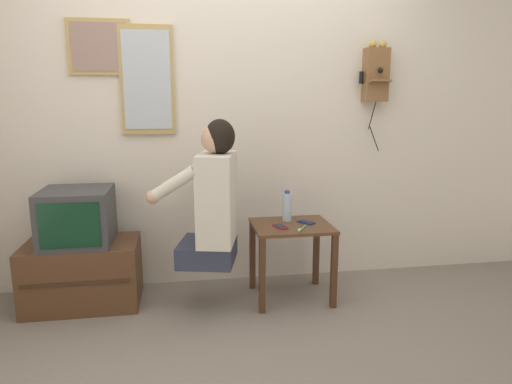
{
  "coord_description": "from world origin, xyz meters",
  "views": [
    {
      "loc": [
        -0.42,
        -2.42,
        1.4
      ],
      "look_at": [
        0.06,
        0.51,
        0.79
      ],
      "focal_mm": 32.0,
      "sensor_mm": 36.0,
      "label": 1
    }
  ],
  "objects_px": {
    "framed_picture": "(99,47)",
    "cell_phone_held": "(280,226)",
    "wall_phone_antique": "(376,74)",
    "television": "(77,217)",
    "water_bottle": "(287,207)",
    "cell_phone_spare": "(306,222)",
    "toothbrush": "(302,229)",
    "person": "(213,199)",
    "wall_mirror": "(147,80)"
  },
  "relations": [
    {
      "from": "television",
      "to": "cell_phone_spare",
      "type": "distance_m",
      "value": 1.56
    },
    {
      "from": "wall_phone_antique",
      "to": "wall_mirror",
      "type": "distance_m",
      "value": 1.68
    },
    {
      "from": "person",
      "to": "cell_phone_spare",
      "type": "bearing_deg",
      "value": -68.71
    },
    {
      "from": "cell_phone_held",
      "to": "toothbrush",
      "type": "relative_size",
      "value": 0.89
    },
    {
      "from": "television",
      "to": "toothbrush",
      "type": "bearing_deg",
      "value": -9.9
    },
    {
      "from": "person",
      "to": "television",
      "type": "height_order",
      "value": "person"
    },
    {
      "from": "person",
      "to": "cell_phone_spare",
      "type": "distance_m",
      "value": 0.7
    },
    {
      "from": "framed_picture",
      "to": "water_bottle",
      "type": "height_order",
      "value": "framed_picture"
    },
    {
      "from": "cell_phone_held",
      "to": "toothbrush",
      "type": "xyz_separation_m",
      "value": [
        0.13,
        -0.08,
        0.0
      ]
    },
    {
      "from": "wall_phone_antique",
      "to": "cell_phone_held",
      "type": "relative_size",
      "value": 6.01
    },
    {
      "from": "water_bottle",
      "to": "person",
      "type": "bearing_deg",
      "value": -162.25
    },
    {
      "from": "cell_phone_spare",
      "to": "wall_phone_antique",
      "type": "bearing_deg",
      "value": -8.53
    },
    {
      "from": "wall_phone_antique",
      "to": "framed_picture",
      "type": "relative_size",
      "value": 1.93
    },
    {
      "from": "framed_picture",
      "to": "person",
      "type": "bearing_deg",
      "value": -32.73
    },
    {
      "from": "person",
      "to": "cell_phone_held",
      "type": "distance_m",
      "value": 0.5
    },
    {
      "from": "wall_phone_antique",
      "to": "framed_picture",
      "type": "xyz_separation_m",
      "value": [
        -1.99,
        0.04,
        0.17
      ]
    },
    {
      "from": "wall_mirror",
      "to": "television",
      "type": "bearing_deg",
      "value": -150.18
    },
    {
      "from": "framed_picture",
      "to": "cell_phone_held",
      "type": "relative_size",
      "value": 3.12
    },
    {
      "from": "cell_phone_held",
      "to": "person",
      "type": "bearing_deg",
      "value": 164.88
    },
    {
      "from": "cell_phone_spare",
      "to": "television",
      "type": "bearing_deg",
      "value": 139.4
    },
    {
      "from": "wall_phone_antique",
      "to": "framed_picture",
      "type": "height_order",
      "value": "framed_picture"
    },
    {
      "from": "cell_phone_spare",
      "to": "water_bottle",
      "type": "distance_m",
      "value": 0.17
    },
    {
      "from": "wall_mirror",
      "to": "cell_phone_held",
      "type": "bearing_deg",
      "value": -27.5
    },
    {
      "from": "person",
      "to": "cell_phone_spare",
      "type": "height_order",
      "value": "person"
    },
    {
      "from": "wall_mirror",
      "to": "toothbrush",
      "type": "height_order",
      "value": "wall_mirror"
    },
    {
      "from": "person",
      "to": "cell_phone_held",
      "type": "relative_size",
      "value": 6.98
    },
    {
      "from": "wall_phone_antique",
      "to": "cell_phone_spare",
      "type": "xyz_separation_m",
      "value": [
        -0.61,
        -0.33,
        -1.03
      ]
    },
    {
      "from": "wall_phone_antique",
      "to": "toothbrush",
      "type": "bearing_deg",
      "value": -144.19
    },
    {
      "from": "wall_mirror",
      "to": "cell_phone_spare",
      "type": "bearing_deg",
      "value": -19.11
    },
    {
      "from": "person",
      "to": "cell_phone_spare",
      "type": "xyz_separation_m",
      "value": [
        0.66,
        0.09,
        -0.21
      ]
    },
    {
      "from": "framed_picture",
      "to": "cell_phone_held",
      "type": "distance_m",
      "value": 1.74
    },
    {
      "from": "person",
      "to": "wall_phone_antique",
      "type": "bearing_deg",
      "value": -58.17
    },
    {
      "from": "person",
      "to": "toothbrush",
      "type": "bearing_deg",
      "value": -83.52
    },
    {
      "from": "cell_phone_held",
      "to": "toothbrush",
      "type": "height_order",
      "value": "toothbrush"
    },
    {
      "from": "television",
      "to": "water_bottle",
      "type": "relative_size",
      "value": 2.03
    },
    {
      "from": "wall_phone_antique",
      "to": "cell_phone_spare",
      "type": "relative_size",
      "value": 6.04
    },
    {
      "from": "television",
      "to": "wall_mirror",
      "type": "relative_size",
      "value": 0.6
    },
    {
      "from": "framed_picture",
      "to": "cell_phone_spare",
      "type": "distance_m",
      "value": 1.87
    },
    {
      "from": "cell_phone_spare",
      "to": "wall_mirror",
      "type": "bearing_deg",
      "value": 123.83
    },
    {
      "from": "person",
      "to": "television",
      "type": "xyz_separation_m",
      "value": [
        -0.89,
        0.19,
        -0.13
      ]
    },
    {
      "from": "framed_picture",
      "to": "cell_phone_held",
      "type": "xyz_separation_m",
      "value": [
        1.18,
        -0.46,
        -1.2
      ]
    },
    {
      "from": "television",
      "to": "wall_phone_antique",
      "type": "distance_m",
      "value": 2.37
    },
    {
      "from": "water_bottle",
      "to": "television",
      "type": "bearing_deg",
      "value": 179.39
    },
    {
      "from": "wall_phone_antique",
      "to": "television",
      "type": "bearing_deg",
      "value": -173.81
    },
    {
      "from": "television",
      "to": "framed_picture",
      "type": "distance_m",
      "value": 1.17
    },
    {
      "from": "person",
      "to": "framed_picture",
      "type": "height_order",
      "value": "framed_picture"
    },
    {
      "from": "cell_phone_spare",
      "to": "person",
      "type": "bearing_deg",
      "value": 150.83
    },
    {
      "from": "television",
      "to": "wall_phone_antique",
      "type": "bearing_deg",
      "value": 6.19
    },
    {
      "from": "wall_phone_antique",
      "to": "water_bottle",
      "type": "height_order",
      "value": "wall_phone_antique"
    },
    {
      "from": "television",
      "to": "framed_picture",
      "type": "relative_size",
      "value": 1.06
    }
  ]
}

